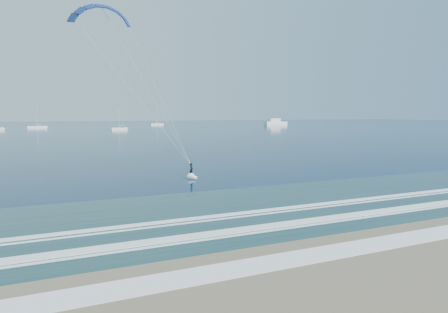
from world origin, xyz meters
TOP-DOWN VIEW (x-y plane):
  - ground at (0.00, 0.00)m, footprint 900.00×900.00m
  - kitesurfer_rig at (-9.40, 25.53)m, footprint 15.44×6.37m
  - motor_yacht at (129.53, 225.04)m, footprint 16.65×4.44m
  - sailboat_2 at (-23.10, 223.57)m, footprint 9.58×2.40m
  - sailboat_3 at (13.22, 178.76)m, footprint 7.37×2.40m
  - sailboat_4 at (52.16, 255.76)m, footprint 8.87×2.40m

SIDE VIEW (x-z plane):
  - ground at x=0.00m, z-range 0.00..0.00m
  - sailboat_3 at x=13.22m, z-range -4.53..5.88m
  - sailboat_4 at x=52.16m, z-range -5.34..6.71m
  - sailboat_2 at x=-23.10m, z-range -5.71..7.09m
  - motor_yacht at x=129.53m, z-range -1.52..5.14m
  - kitesurfer_rig at x=-9.40m, z-range 0.24..19.55m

